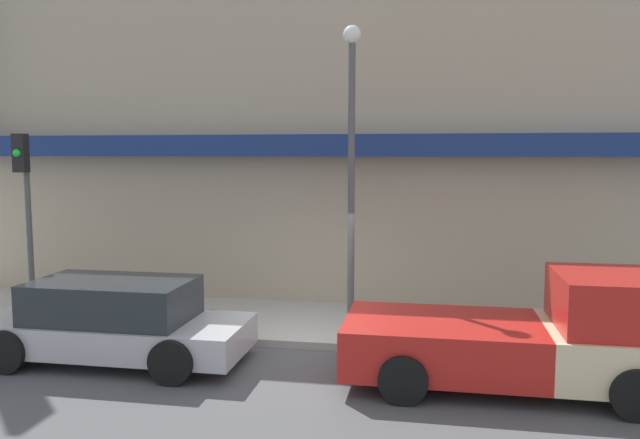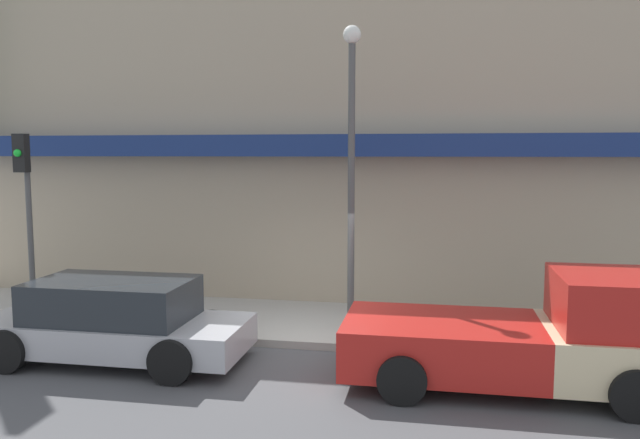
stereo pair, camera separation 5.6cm
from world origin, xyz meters
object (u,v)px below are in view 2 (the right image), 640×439
parked_car (113,321)px  street_lamp (351,144)px  pickup_truck (533,337)px  traffic_light (26,194)px  fire_hydrant (163,309)px

parked_car → street_lamp: bearing=31.1°
pickup_truck → traffic_light: (-10.06, 1.75, 2.04)m
parked_car → traffic_light: 3.99m
parked_car → pickup_truck: bearing=-0.1°
traffic_light → street_lamp: bearing=5.4°
pickup_truck → parked_car: pickup_truck is taller
pickup_truck → parked_car: size_ratio=1.08×
traffic_light → parked_car: bearing=-31.2°
street_lamp → parked_car: bearing=-148.9°
parked_car → traffic_light: traffic_light is taller
pickup_truck → street_lamp: size_ratio=0.86×
parked_car → fire_hydrant: bearing=84.8°
pickup_truck → traffic_light: size_ratio=1.32×
fire_hydrant → parked_car: bearing=-95.1°
street_lamp → traffic_light: size_ratio=1.53×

